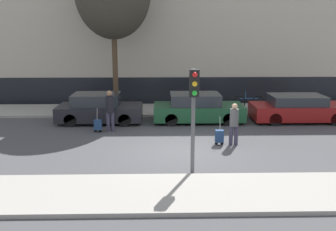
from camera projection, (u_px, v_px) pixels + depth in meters
ground_plane at (183, 151)px, 13.89m from camera, size 80.00×80.00×0.00m
sidewalk_near at (191, 193)px, 10.22m from camera, size 28.00×2.50×0.12m
sidewalk_far at (175, 110)px, 20.69m from camera, size 28.00×3.00×0.12m
building_facade at (173, 23)px, 22.75m from camera, size 28.00×2.08×9.63m
parked_car_0 at (99, 109)px, 18.08m from camera, size 4.04×1.87×1.40m
parked_car_1 at (197, 109)px, 18.21m from camera, size 4.34×1.90×1.39m
parked_car_2 at (299, 109)px, 18.29m from camera, size 4.67×1.89×1.30m
pedestrian_left at (110, 108)px, 16.38m from camera, size 0.34×0.34×1.83m
trolley_left at (98, 125)px, 16.39m from camera, size 0.34×0.29×1.09m
pedestrian_right at (234, 122)px, 14.42m from camera, size 0.35×0.34×1.66m
trolley_right at (219, 136)px, 14.57m from camera, size 0.34×0.29×1.14m
traffic_light at (194, 101)px, 11.05m from camera, size 0.28×0.47×3.29m
parked_bicycle at (249, 102)px, 20.73m from camera, size 1.77×0.06×0.96m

